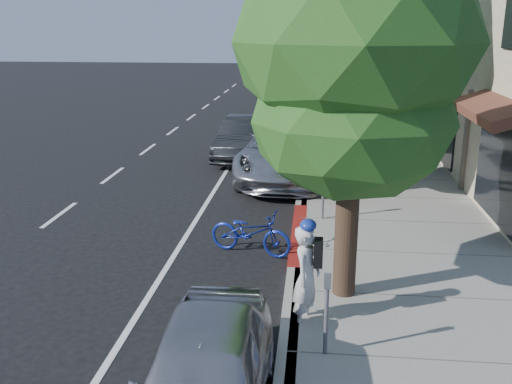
# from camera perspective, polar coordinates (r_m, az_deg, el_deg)

# --- Properties ---
(ground) EXTENTS (120.00, 120.00, 0.00)m
(ground) POSITION_cam_1_polar(r_m,az_deg,el_deg) (12.30, 4.09, -6.27)
(ground) COLOR black
(ground) RESTS_ON ground
(sidewalk) EXTENTS (4.60, 56.00, 0.15)m
(sidewalk) POSITION_cam_1_polar(r_m,az_deg,el_deg) (19.99, 11.55, 2.66)
(sidewalk) COLOR gray
(sidewalk) RESTS_ON ground
(curb) EXTENTS (0.30, 56.00, 0.15)m
(curb) POSITION_cam_1_polar(r_m,az_deg,el_deg) (19.90, 4.94, 2.87)
(curb) COLOR #9E998E
(curb) RESTS_ON ground
(curb_red_segment) EXTENTS (0.32, 4.00, 0.15)m
(curb_red_segment) POSITION_cam_1_polar(r_m,az_deg,el_deg) (13.20, 4.26, -4.29)
(curb_red_segment) COLOR maroon
(curb_red_segment) RESTS_ON ground
(storefront_building) EXTENTS (10.00, 36.00, 7.00)m
(storefront_building) POSITION_cam_1_polar(r_m,az_deg,el_deg) (30.79, 24.19, 12.81)
(storefront_building) COLOR beige
(storefront_building) RESTS_ON ground
(street_tree_0) EXTENTS (3.95, 3.95, 6.97)m
(street_tree_0) POSITION_cam_1_polar(r_m,az_deg,el_deg) (9.36, 9.88, 13.93)
(street_tree_0) COLOR black
(street_tree_0) RESTS_ON ground
(street_tree_1) EXTENTS (4.64, 4.64, 7.81)m
(street_tree_1) POSITION_cam_1_polar(r_m,az_deg,el_deg) (15.34, 8.56, 16.72)
(street_tree_1) COLOR black
(street_tree_1) RESTS_ON ground
(street_tree_2) EXTENTS (4.90, 4.90, 6.79)m
(street_tree_2) POSITION_cam_1_polar(r_m,az_deg,el_deg) (21.35, 7.82, 14.43)
(street_tree_2) COLOR black
(street_tree_2) RESTS_ON ground
(street_tree_3) EXTENTS (4.82, 4.82, 8.30)m
(street_tree_3) POSITION_cam_1_polar(r_m,az_deg,el_deg) (27.34, 7.58, 17.30)
(street_tree_3) COLOR black
(street_tree_3) RESTS_ON ground
(street_tree_4) EXTENTS (4.67, 4.67, 7.86)m
(street_tree_4) POSITION_cam_1_polar(r_m,az_deg,el_deg) (33.34, 7.32, 16.63)
(street_tree_4) COLOR black
(street_tree_4) RESTS_ON ground
(street_tree_5) EXTENTS (4.34, 4.34, 6.65)m
(street_tree_5) POSITION_cam_1_polar(r_m,az_deg,el_deg) (39.34, 7.12, 15.38)
(street_tree_5) COLOR black
(street_tree_5) RESTS_ON ground
(cyclist) EXTENTS (0.60, 0.74, 1.74)m
(cyclist) POSITION_cam_1_polar(r_m,az_deg,el_deg) (9.20, 5.09, -8.55)
(cyclist) COLOR silver
(cyclist) RESTS_ON ground
(bicycle) EXTENTS (1.95, 1.15, 0.97)m
(bicycle) POSITION_cam_1_polar(r_m,az_deg,el_deg) (12.16, -0.54, -4.04)
(bicycle) COLOR navy
(bicycle) RESTS_ON ground
(silver_suv) EXTENTS (3.08, 6.36, 1.74)m
(silver_suv) POSITION_cam_1_polar(r_m,az_deg,el_deg) (18.13, 3.30, 4.14)
(silver_suv) COLOR #ADADB2
(silver_suv) RESTS_ON ground
(dark_sedan) EXTENTS (1.95, 4.63, 1.49)m
(dark_sedan) POSITION_cam_1_polar(r_m,az_deg,el_deg) (20.88, -1.03, 5.46)
(dark_sedan) COLOR black
(dark_sedan) RESTS_ON ground
(white_pickup) EXTENTS (2.80, 6.20, 1.76)m
(white_pickup) POSITION_cam_1_polar(r_m,az_deg,el_deg) (26.92, 4.25, 8.22)
(white_pickup) COLOR silver
(white_pickup) RESTS_ON ground
(dark_suv_far) EXTENTS (2.32, 4.54, 1.48)m
(dark_suv_far) POSITION_cam_1_polar(r_m,az_deg,el_deg) (33.13, 2.71, 9.57)
(dark_suv_far) COLOR black
(dark_suv_far) RESTS_ON ground
(near_car_a) EXTENTS (1.67, 3.95, 1.33)m
(near_car_a) POSITION_cam_1_polar(r_m,az_deg,el_deg) (7.23, -5.17, -17.99)
(near_car_a) COLOR #ABAAAF
(near_car_a) RESTS_ON ground
(pedestrian) EXTENTS (0.99, 0.98, 1.61)m
(pedestrian) POSITION_cam_1_polar(r_m,az_deg,el_deg) (16.82, 8.85, 3.28)
(pedestrian) COLOR black
(pedestrian) RESTS_ON sidewalk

